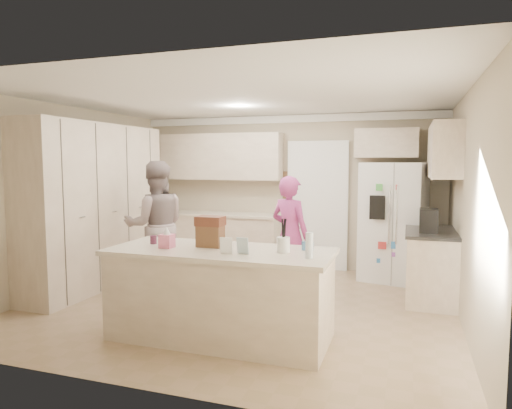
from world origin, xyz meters
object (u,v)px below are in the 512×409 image
(teen_boy, at_px, (156,225))
(dollhouse_body, at_px, (210,236))
(utensil_crock, at_px, (283,245))
(tissue_box, at_px, (167,241))
(refrigerator, at_px, (393,222))
(coffee_maker, at_px, (429,221))
(island_base, at_px, (220,296))
(teen_girl, at_px, (290,235))

(teen_boy, bearing_deg, dollhouse_body, 103.00)
(utensil_crock, height_order, tissue_box, utensil_crock)
(tissue_box, xyz_separation_m, teen_boy, (-1.04, 1.52, -0.08))
(refrigerator, xyz_separation_m, coffee_maker, (0.45, -1.06, 0.17))
(island_base, bearing_deg, coffee_maker, 42.83)
(refrigerator, relative_size, utensil_crock, 12.00)
(tissue_box, bearing_deg, utensil_crock, 7.13)
(teen_girl, bearing_deg, dollhouse_body, 98.69)
(tissue_box, relative_size, teen_girl, 0.09)
(tissue_box, distance_m, teen_boy, 1.84)
(island_base, bearing_deg, utensil_crock, 4.40)
(coffee_maker, relative_size, dollhouse_body, 1.15)
(island_base, xyz_separation_m, teen_boy, (-1.59, 1.42, 0.47))
(island_base, bearing_deg, dollhouse_body, 146.31)
(coffee_maker, bearing_deg, tissue_box, -142.43)
(island_base, relative_size, tissue_box, 15.71)
(teen_boy, bearing_deg, island_base, 103.74)
(utensil_crock, xyz_separation_m, teen_boy, (-2.24, 1.37, -0.09))
(utensil_crock, bearing_deg, refrigerator, 72.01)
(refrigerator, relative_size, island_base, 0.82)
(dollhouse_body, bearing_deg, teen_boy, 137.50)
(island_base, height_order, teen_boy, teen_boy)
(coffee_maker, distance_m, dollhouse_body, 2.84)
(teen_boy, xyz_separation_m, teen_girl, (1.86, 0.41, -0.10))
(coffee_maker, relative_size, utensil_crock, 2.00)
(coffee_maker, bearing_deg, island_base, -137.17)
(teen_boy, bearing_deg, utensil_crock, 114.06)
(coffee_maker, xyz_separation_m, island_base, (-2.05, -1.90, -0.63))
(island_base, bearing_deg, teen_girl, 81.73)
(dollhouse_body, bearing_deg, tissue_box, -153.43)
(tissue_box, xyz_separation_m, dollhouse_body, (0.40, 0.20, 0.04))
(island_base, distance_m, dollhouse_body, 0.62)
(tissue_box, distance_m, teen_girl, 2.10)
(utensil_crock, bearing_deg, teen_boy, 148.56)
(dollhouse_body, xyz_separation_m, teen_boy, (-1.44, 1.32, -0.12))
(tissue_box, relative_size, dollhouse_body, 0.54)
(dollhouse_body, distance_m, teen_boy, 1.96)
(teen_girl, bearing_deg, teen_boy, 34.59)
(tissue_box, bearing_deg, coffee_maker, 37.57)
(refrigerator, bearing_deg, tissue_box, -112.83)
(refrigerator, distance_m, teen_girl, 1.75)
(refrigerator, bearing_deg, utensil_crock, -95.79)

